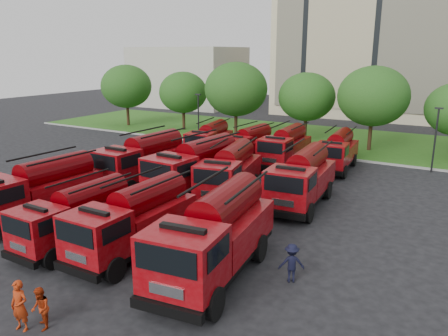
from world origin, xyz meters
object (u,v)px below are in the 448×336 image
object	(u,v)px
fire_truck_7	(302,178)
fire_truck_2	(134,220)
firefighter_3	(291,281)
firefighter_5	(293,210)
fire_truck_0	(39,190)
fire_truck_5	(196,168)
fire_truck_3	(215,235)
firefighter_4	(154,196)
fire_truck_11	(337,151)
firefighter_0	(23,329)
firefighter_2	(198,287)
fire_truck_4	(144,160)
fire_truck_6	(230,172)
fire_truck_8	(210,140)
fire_truck_10	(285,147)
fire_truck_9	(248,145)
firefighter_1	(43,328)

from	to	relation	value
fire_truck_7	fire_truck_2	bearing A→B (deg)	-117.56
firefighter_3	firefighter_5	xyz separation A→B (m)	(-3.03, 7.93, 0.00)
fire_truck_0	fire_truck_5	distance (m)	9.62
fire_truck_3	firefighter_4	bearing A→B (deg)	135.41
fire_truck_11	firefighter_0	size ratio (longest dim) A/B	3.74
fire_truck_11	firefighter_2	bearing A→B (deg)	-92.93
fire_truck_4	fire_truck_6	xyz separation A→B (m)	(6.64, 0.71, -0.12)
fire_truck_0	fire_truck_6	bearing A→B (deg)	53.76
fire_truck_3	fire_truck_7	world-z (taller)	fire_truck_3
fire_truck_5	fire_truck_8	xyz separation A→B (m)	(-5.12, 9.85, -0.32)
fire_truck_5	firefighter_0	bearing A→B (deg)	-75.22
fire_truck_6	firefighter_0	size ratio (longest dim) A/B	4.19
firefighter_2	firefighter_3	xyz separation A→B (m)	(3.05, 2.37, 0.00)
fire_truck_3	fire_truck_11	xyz separation A→B (m)	(-0.57, 19.73, -0.32)
firefighter_2	firefighter_3	world-z (taller)	firefighter_2
fire_truck_7	firefighter_3	world-z (taller)	fire_truck_7
fire_truck_10	firefighter_0	world-z (taller)	fire_truck_10
fire_truck_0	fire_truck_2	world-z (taller)	fire_truck_0
firefighter_3	fire_truck_3	bearing A→B (deg)	-9.95
fire_truck_11	fire_truck_8	bearing A→B (deg)	-178.42
fire_truck_10	firefighter_2	bearing A→B (deg)	-79.23
fire_truck_5	firefighter_2	distance (m)	12.13
fire_truck_2	fire_truck_4	bearing A→B (deg)	128.14
fire_truck_3	fire_truck_7	bearing A→B (deg)	83.20
fire_truck_9	fire_truck_8	bearing A→B (deg)	178.32
fire_truck_2	fire_truck_7	size ratio (longest dim) A/B	0.93
fire_truck_6	fire_truck_7	bearing A→B (deg)	-2.38
firefighter_4	fire_truck_9	bearing A→B (deg)	-60.51
fire_truck_6	firefighter_2	distance (m)	11.79
fire_truck_2	fire_truck_5	size ratio (longest dim) A/B	0.87
fire_truck_3	fire_truck_10	size ratio (longest dim) A/B	1.17
fire_truck_3	firefighter_2	distance (m)	2.21
fire_truck_5	firefighter_2	xyz separation A→B (m)	(6.71, -9.94, -1.83)
fire_truck_11	firefighter_1	size ratio (longest dim) A/B	4.45
fire_truck_5	firefighter_5	bearing A→B (deg)	6.56
fire_truck_6	firefighter_5	bearing A→B (deg)	-16.95
fire_truck_9	firefighter_3	xyz separation A→B (m)	(10.83, -17.11, -1.52)
fire_truck_2	fire_truck_9	distance (m)	18.56
fire_truck_5	fire_truck_9	xyz separation A→B (m)	(-1.07, 9.54, -0.31)
fire_truck_7	fire_truck_9	world-z (taller)	fire_truck_7
fire_truck_0	fire_truck_10	bearing A→B (deg)	71.20
fire_truck_8	firefighter_1	world-z (taller)	fire_truck_8
fire_truck_6	firefighter_3	distance (m)	11.46
fire_truck_2	fire_truck_5	bearing A→B (deg)	105.11
fire_truck_6	firefighter_4	size ratio (longest dim) A/B	4.79
fire_truck_7	firefighter_1	bearing A→B (deg)	-105.25
fire_truck_9	firefighter_1	bearing A→B (deg)	-76.45
fire_truck_3	firefighter_5	xyz separation A→B (m)	(-0.04, 9.07, -1.84)
fire_truck_0	firefighter_5	size ratio (longest dim) A/B	3.93
fire_truck_6	firefighter_1	world-z (taller)	fire_truck_6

